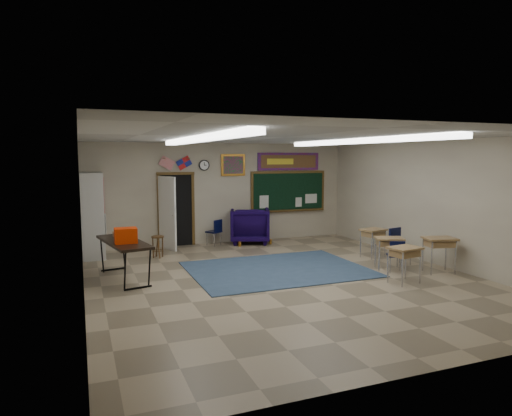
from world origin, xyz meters
name	(u,v)px	position (x,y,z in m)	size (l,w,h in m)	color
floor	(284,279)	(0.00, 0.00, 0.00)	(9.00, 9.00, 0.00)	gray
back_wall	(222,193)	(0.00, 4.50, 1.50)	(8.00, 0.04, 3.00)	#BCB498
front_wall	(444,250)	(0.00, -4.50, 1.50)	(8.00, 0.04, 3.00)	#BCB498
left_wall	(81,219)	(-4.00, 0.00, 1.50)	(0.04, 9.00, 3.00)	#BCB498
right_wall	(435,202)	(4.00, 0.00, 1.50)	(0.04, 9.00, 3.00)	#BCB498
ceiling	(285,137)	(0.00, 0.00, 3.00)	(8.00, 9.00, 0.04)	silver
area_rug	(278,269)	(0.20, 0.80, 0.01)	(4.00, 3.00, 0.02)	#334761
fluorescent_strips	(285,140)	(0.00, 0.00, 2.94)	(3.86, 6.00, 0.10)	white
doorway	(174,211)	(-1.50, 4.35, 1.06)	(1.10, 0.89, 2.16)	black
chalkboard	(289,193)	(2.20, 4.46, 1.46)	(2.55, 0.14, 1.30)	#533A17
bulletin_board	(289,161)	(2.20, 4.47, 2.45)	(2.10, 0.05, 0.55)	#A40E10
framed_art_print	(233,165)	(0.35, 4.47, 2.35)	(0.75, 0.05, 0.65)	#AB6E21
wall_clock	(204,165)	(-0.55, 4.47, 2.35)	(0.32, 0.05, 0.32)	black
wall_flags	(175,161)	(-1.40, 4.44, 2.48)	(1.16, 0.06, 0.70)	red
storage_cabinet	(93,215)	(-3.71, 3.85, 1.10)	(0.59, 1.25, 2.20)	#AEAEA9
wingback_armchair	(250,225)	(0.77, 4.15, 0.53)	(1.14, 1.17, 1.06)	black
student_chair_reading	(214,232)	(-0.37, 4.15, 0.38)	(0.38, 0.38, 0.77)	black
student_chair_desk_a	(395,256)	(2.59, -0.37, 0.37)	(0.37, 0.37, 0.74)	black
student_chair_desk_b	(401,247)	(3.16, 0.17, 0.44)	(0.44, 0.44, 0.88)	black
student_desk_front_left	(389,252)	(2.61, -0.10, 0.42)	(0.75, 0.67, 0.75)	#9B7548
student_desk_front_right	(373,241)	(3.04, 1.10, 0.42)	(0.72, 0.60, 0.74)	#9B7548
student_desk_back_left	(404,263)	(2.18, -1.18, 0.42)	(0.70, 0.57, 0.76)	#9B7548
student_desk_back_right	(439,253)	(3.47, -0.77, 0.45)	(0.77, 0.65, 0.80)	#9B7548
folding_table	(124,258)	(-3.17, 1.24, 0.45)	(1.04, 2.09, 1.14)	black
wooden_stool	(158,246)	(-2.17, 3.08, 0.29)	(0.32, 0.32, 0.56)	#4F3417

